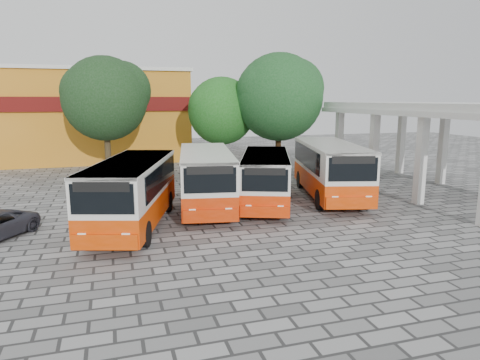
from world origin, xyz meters
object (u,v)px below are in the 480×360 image
object	(u,v)px
bus_far_left	(132,189)
bus_centre_left	(206,175)
bus_far_right	(330,167)
bus_centre_right	(266,176)

from	to	relation	value
bus_far_left	bus_centre_left	bearing A→B (deg)	48.56
bus_centre_left	bus_far_right	size ratio (longest dim) A/B	0.94
bus_far_right	bus_centre_left	bearing A→B (deg)	-163.25
bus_far_left	bus_centre_right	size ratio (longest dim) A/B	1.07
bus_far_left	bus_far_right	distance (m)	11.44
bus_far_left	bus_centre_left	xyz separation A→B (m)	(3.82, 2.37, 0.01)
bus_centre_left	bus_far_left	bearing A→B (deg)	-138.46
bus_centre_left	bus_far_right	world-z (taller)	bus_far_right
bus_centre_left	bus_centre_right	xyz separation A→B (m)	(3.16, -0.34, -0.13)
bus_centre_left	bus_centre_right	size ratio (longest dim) A/B	1.05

